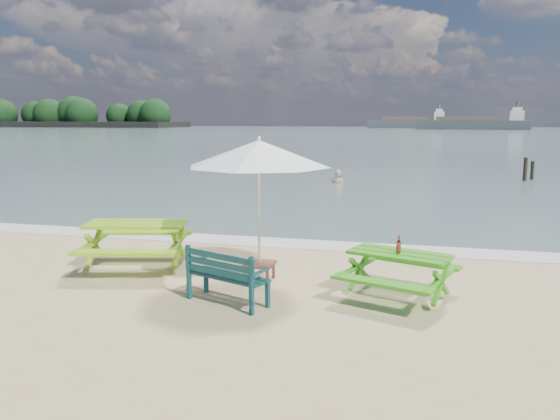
% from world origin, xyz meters
% --- Properties ---
extents(sea, '(300.00, 300.00, 0.00)m').
position_xyz_m(sea, '(0.00, 85.00, 0.00)').
color(sea, slate).
rests_on(sea, ground).
extents(foam_strip, '(22.00, 0.90, 0.01)m').
position_xyz_m(foam_strip, '(0.00, 4.60, 0.01)').
color(foam_strip, silver).
rests_on(foam_strip, ground).
extents(island_headland, '(90.00, 22.00, 7.60)m').
position_xyz_m(island_headland, '(-110.00, 140.00, 3.26)').
color(island_headland, black).
rests_on(island_headland, ground).
extents(picnic_table_left, '(2.13, 2.28, 0.83)m').
position_xyz_m(picnic_table_left, '(-2.61, 2.10, 0.40)').
color(picnic_table_left, '#83BA1C').
rests_on(picnic_table_left, ground).
extents(picnic_table_right, '(1.91, 2.01, 0.69)m').
position_xyz_m(picnic_table_right, '(2.01, 1.51, 0.33)').
color(picnic_table_right, '#369516').
rests_on(picnic_table_right, ground).
extents(park_bench, '(1.34, 0.86, 0.78)m').
position_xyz_m(park_bench, '(-0.39, 0.66, 0.24)').
color(park_bench, '#0E383A').
rests_on(park_bench, ground).
extents(side_table, '(0.47, 0.47, 0.30)m').
position_xyz_m(side_table, '(-0.25, 1.86, 0.16)').
color(side_table, brown).
rests_on(side_table, ground).
extents(patio_umbrella, '(2.37, 2.37, 2.31)m').
position_xyz_m(patio_umbrella, '(-0.25, 1.86, 2.10)').
color(patio_umbrella, silver).
rests_on(patio_umbrella, ground).
extents(beer_bottle, '(0.07, 0.07, 0.27)m').
position_xyz_m(beer_bottle, '(1.99, 1.49, 0.78)').
color(beer_bottle, '#954915').
rests_on(beer_bottle, picnic_table_right).
extents(swimmer, '(0.69, 0.52, 1.70)m').
position_xyz_m(swimmer, '(-0.91, 15.96, -0.31)').
color(swimmer, tan).
rests_on(swimmer, ground).
extents(mooring_pilings, '(0.56, 0.76, 1.19)m').
position_xyz_m(mooring_pilings, '(6.94, 18.84, 0.36)').
color(mooring_pilings, black).
rests_on(mooring_pilings, ground).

